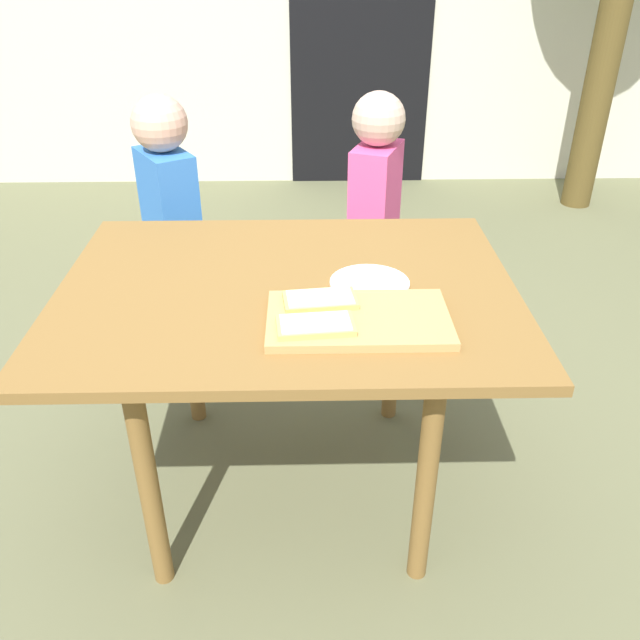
# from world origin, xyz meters

# --- Properties ---
(ground_plane) EXTENTS (16.00, 16.00, 0.00)m
(ground_plane) POSITION_xyz_m (0.00, 0.00, 0.00)
(ground_plane) COLOR #646646
(house_door) EXTENTS (0.90, 0.02, 2.00)m
(house_door) POSITION_xyz_m (0.41, 2.93, 1.00)
(house_door) COLOR black
(house_door) RESTS_ON ground
(dining_table) EXTENTS (1.20, 0.92, 0.71)m
(dining_table) POSITION_xyz_m (0.00, 0.00, 0.63)
(dining_table) COLOR brown
(dining_table) RESTS_ON ground
(cutting_board) EXTENTS (0.43, 0.26, 0.02)m
(cutting_board) POSITION_xyz_m (0.17, -0.20, 0.72)
(cutting_board) COLOR tan
(cutting_board) RESTS_ON dining_table
(pizza_slice_far_left) EXTENTS (0.19, 0.12, 0.02)m
(pizza_slice_far_left) POSITION_xyz_m (0.08, -0.13, 0.74)
(pizza_slice_far_left) COLOR tan
(pizza_slice_far_left) RESTS_ON cutting_board
(pizza_slice_near_left) EXTENTS (0.19, 0.11, 0.02)m
(pizza_slice_near_left) POSITION_xyz_m (0.07, -0.25, 0.74)
(pizza_slice_near_left) COLOR tan
(pizza_slice_near_left) RESTS_ON cutting_board
(plate_white_right) EXTENTS (0.21, 0.21, 0.01)m
(plate_white_right) POSITION_xyz_m (0.22, 0.00, 0.71)
(plate_white_right) COLOR white
(plate_white_right) RESTS_ON dining_table
(child_left) EXTENTS (0.25, 0.28, 1.05)m
(child_left) POSITION_xyz_m (-0.43, 0.70, 0.62)
(child_left) COLOR #3C3B48
(child_left) RESTS_ON ground
(child_right) EXTENTS (0.22, 0.27, 1.04)m
(child_right) POSITION_xyz_m (0.31, 0.78, 0.62)
(child_right) COLOR #36443B
(child_right) RESTS_ON ground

